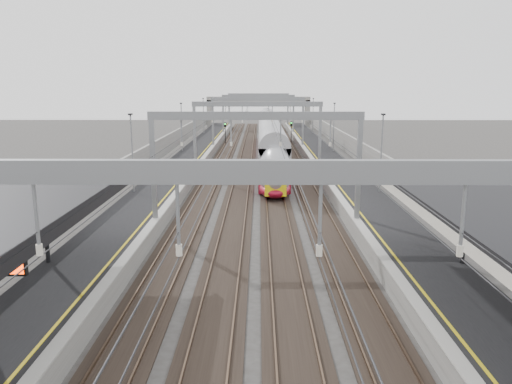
{
  "coord_description": "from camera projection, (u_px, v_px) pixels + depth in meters",
  "views": [
    {
      "loc": [
        0.22,
        -8.16,
        9.08
      ],
      "look_at": [
        0.0,
        23.7,
        2.31
      ],
      "focal_mm": 35.0,
      "sensor_mm": 36.0,
      "label": 1
    }
  ],
  "objects": [
    {
      "name": "overbridge",
      "position": [
        258.0,
        104.0,
        106.58
      ],
      "size": [
        22.0,
        2.2,
        6.9
      ],
      "color": "slate",
      "rests_on": "ground"
    },
    {
      "name": "wall_left",
      "position": [
        153.0,
        157.0,
        53.63
      ],
      "size": [
        0.3,
        120.0,
        3.2
      ],
      "primitive_type": "cube",
      "color": "slate",
      "rests_on": "ground"
    },
    {
      "name": "tracks",
      "position": [
        257.0,
        172.0,
        53.88
      ],
      "size": [
        11.4,
        140.0,
        0.2
      ],
      "color": "black",
      "rests_on": "ground"
    },
    {
      "name": "train",
      "position": [
        270.0,
        144.0,
        61.7
      ],
      "size": [
        2.73,
        49.72,
        4.31
      ],
      "color": "maroon",
      "rests_on": "ground"
    },
    {
      "name": "signal_red_near",
      "position": [
        278.0,
        128.0,
        80.38
      ],
      "size": [
        0.32,
        0.32,
        3.48
      ],
      "color": "black",
      "rests_on": "ground"
    },
    {
      "name": "platform_left",
      "position": [
        183.0,
        167.0,
        53.84
      ],
      "size": [
        4.0,
        120.0,
        1.0
      ],
      "primitive_type": "cube",
      "color": "black",
      "rests_on": "ground"
    },
    {
      "name": "signal_red_far",
      "position": [
        291.0,
        128.0,
        80.93
      ],
      "size": [
        0.32,
        0.32,
        3.48
      ],
      "color": "black",
      "rests_on": "ground"
    },
    {
      "name": "signal_green",
      "position": [
        225.0,
        129.0,
        78.87
      ],
      "size": [
        0.32,
        0.32,
        3.48
      ],
      "color": "black",
      "rests_on": "ground"
    },
    {
      "name": "wall_right",
      "position": [
        362.0,
        157.0,
        53.48
      ],
      "size": [
        0.3,
        120.0,
        3.2
      ],
      "primitive_type": "cube",
      "color": "slate",
      "rests_on": "ground"
    },
    {
      "name": "overhead_line",
      "position": [
        258.0,
        112.0,
        59.08
      ],
      "size": [
        13.0,
        140.0,
        6.6
      ],
      "color": "gray",
      "rests_on": "platform_left"
    },
    {
      "name": "platform_right",
      "position": [
        331.0,
        167.0,
        53.73
      ],
      "size": [
        4.0,
        120.0,
        1.0
      ],
      "primitive_type": "cube",
      "color": "black",
      "rests_on": "ground"
    }
  ]
}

